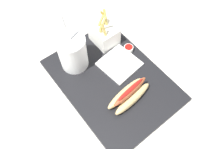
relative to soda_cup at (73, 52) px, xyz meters
name	(u,v)px	position (x,y,z in m)	size (l,w,h in m)	color
ground_plane	(112,83)	(-0.14, -0.06, -0.10)	(2.40, 2.40, 0.02)	silver
food_tray	(112,80)	(-0.14, -0.06, -0.08)	(0.45, 0.33, 0.02)	black
soda_cup	(73,52)	(0.00, 0.00, 0.00)	(0.10, 0.10, 0.23)	white
fries_basket	(104,34)	(0.02, -0.15, -0.03)	(0.10, 0.08, 0.14)	white
hot_dog_1	(129,95)	(-0.23, -0.06, -0.04)	(0.08, 0.16, 0.06)	#DBB775
ketchup_cup_1	(129,49)	(-0.08, -0.19, -0.05)	(0.04, 0.04, 0.02)	white
napkin_stack	(119,64)	(-0.10, -0.12, -0.06)	(0.13, 0.13, 0.01)	white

